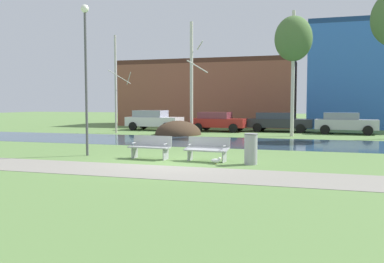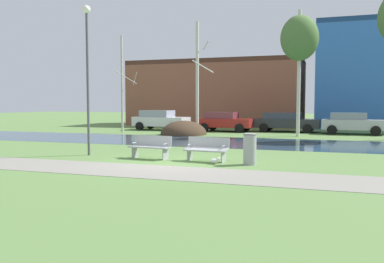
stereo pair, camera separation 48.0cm
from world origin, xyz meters
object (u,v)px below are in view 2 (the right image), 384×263
trash_bin (250,149)px  parked_van_nearest_white (160,120)px  seagull (215,161)px  parked_wagon_fourth_silver (352,123)px  parked_sedan_second_red (224,121)px  streetlamp (87,57)px  bench_right (207,148)px  parked_hatch_third_dark (286,121)px  bench_left (150,146)px

trash_bin → parked_van_nearest_white: size_ratio=0.25×
seagull → parked_wagon_fourth_silver: bearing=72.2°
trash_bin → parked_sedan_second_red: 16.48m
trash_bin → parked_wagon_fourth_silver: bearing=75.8°
parked_wagon_fourth_silver → parked_van_nearest_white: bearing=-179.7°
parked_van_nearest_white → parked_wagon_fourth_silver: bearing=0.3°
parked_sedan_second_red → parked_wagon_fourth_silver: (8.86, 0.02, 0.01)m
parked_van_nearest_white → streetlamp: bearing=-77.6°
bench_right → parked_hatch_third_dark: parked_hatch_third_dark is taller
trash_bin → parked_hatch_third_dark: bearing=91.7°
trash_bin → parked_wagon_fourth_silver: (4.00, 15.76, 0.22)m
bench_right → parked_hatch_third_dark: bearing=86.0°
streetlamp → parked_wagon_fourth_silver: 18.89m
seagull → parked_hatch_third_dark: (0.67, 17.05, 0.62)m
parked_sedan_second_red → parked_hatch_third_dark: 4.49m
seagull → parked_sedan_second_red: bearing=103.0°
trash_bin → parked_wagon_fourth_silver: parked_wagon_fourth_silver is taller
parked_van_nearest_white → parked_wagon_fourth_silver: size_ratio=1.05×
bench_right → parked_sedan_second_red: 15.77m
streetlamp → parked_van_nearest_white: 15.88m
parked_sedan_second_red → parked_hatch_third_dark: parked_sedan_second_red is taller
bench_right → trash_bin: (1.63, -0.31, 0.08)m
parked_hatch_third_dark → parked_wagon_fourth_silver: size_ratio=1.14×
bench_right → seagull: 0.84m
bench_right → parked_van_nearest_white: (-8.38, 15.38, 0.34)m
parked_van_nearest_white → parked_hatch_third_dark: size_ratio=0.92×
parked_sedan_second_red → parked_wagon_fourth_silver: size_ratio=0.99×
bench_right → streetlamp: streetlamp is taller
seagull → parked_wagon_fourth_silver: parked_wagon_fourth_silver is taller
streetlamp → parked_wagon_fourth_silver: bearing=55.1°
parked_van_nearest_white → trash_bin: bearing=-57.5°
bench_right → seagull: (0.48, -0.60, -0.34)m
bench_right → bench_left: bearing=180.0°
parked_sedan_second_red → parked_van_nearest_white: bearing=-179.5°
parked_sedan_second_red → parked_hatch_third_dark: (4.37, 1.02, -0.01)m
trash_bin → streetlamp: size_ratio=0.18×
trash_bin → bench_left: bearing=175.4°
seagull → parked_hatch_third_dark: bearing=87.8°
parked_van_nearest_white → parked_sedan_second_red: (5.15, 0.05, -0.04)m
bench_left → bench_right: bearing=0.0°
streetlamp → bench_right: bearing=-2.0°
bench_left → bench_right: (2.23, 0.00, 0.00)m
parked_hatch_third_dark → parked_wagon_fourth_silver: bearing=-12.5°
bench_right → parked_sedan_second_red: (-3.23, 15.43, 0.29)m
seagull → parked_van_nearest_white: (-8.86, 15.99, 0.68)m
bench_right → parked_sedan_second_red: bearing=101.8°
seagull → parked_hatch_third_dark: size_ratio=0.08×
bench_right → parked_van_nearest_white: bearing=118.6°
parked_sedan_second_red → parked_wagon_fourth_silver: bearing=0.1°
parked_sedan_second_red → bench_right: bearing=-78.2°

